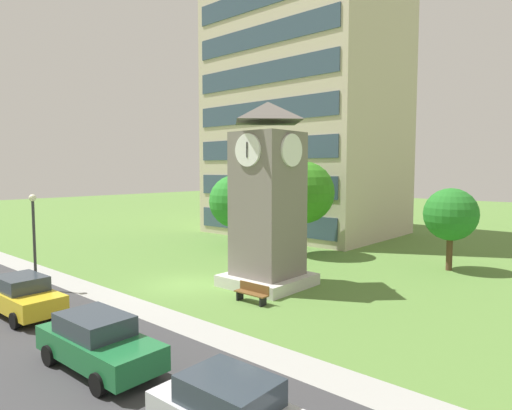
{
  "coord_description": "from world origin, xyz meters",
  "views": [
    {
      "loc": [
        18.14,
        -14.77,
        6.18
      ],
      "look_at": [
        1.7,
        3.93,
        4.18
      ],
      "focal_mm": 30.67,
      "sensor_mm": 36.0,
      "label": 1
    }
  ],
  "objects_px": {
    "tree_by_building": "(303,193)",
    "parked_car_yellow": "(23,296)",
    "tree_streetside": "(235,201)",
    "clock_tower": "(268,205)",
    "park_bench": "(252,293)",
    "street_lamp": "(34,230)",
    "tree_near_tower": "(451,215)",
    "parked_car_green": "(98,342)"
  },
  "relations": [
    {
      "from": "tree_by_building",
      "to": "parked_car_yellow",
      "type": "bearing_deg",
      "value": -93.49
    },
    {
      "from": "tree_streetside",
      "to": "clock_tower",
      "type": "bearing_deg",
      "value": -37.73
    },
    {
      "from": "park_bench",
      "to": "parked_car_yellow",
      "type": "xyz_separation_m",
      "value": [
        -6.07,
        -7.78,
        0.4
      ]
    },
    {
      "from": "clock_tower",
      "to": "tree_by_building",
      "type": "relative_size",
      "value": 1.43
    },
    {
      "from": "street_lamp",
      "to": "tree_by_building",
      "type": "distance_m",
      "value": 17.57
    },
    {
      "from": "parked_car_yellow",
      "to": "tree_by_building",
      "type": "bearing_deg",
      "value": 86.51
    },
    {
      "from": "clock_tower",
      "to": "park_bench",
      "type": "height_order",
      "value": "clock_tower"
    },
    {
      "from": "tree_by_building",
      "to": "parked_car_yellow",
      "type": "relative_size",
      "value": 1.56
    },
    {
      "from": "tree_near_tower",
      "to": "clock_tower",
      "type": "bearing_deg",
      "value": -121.25
    },
    {
      "from": "park_bench",
      "to": "tree_streetside",
      "type": "distance_m",
      "value": 15.13
    },
    {
      "from": "clock_tower",
      "to": "tree_streetside",
      "type": "height_order",
      "value": "clock_tower"
    },
    {
      "from": "tree_by_building",
      "to": "parked_car_green",
      "type": "xyz_separation_m",
      "value": [
        5.85,
        -19.27,
        -3.69
      ]
    },
    {
      "from": "tree_streetside",
      "to": "park_bench",
      "type": "bearing_deg",
      "value": -43.04
    },
    {
      "from": "clock_tower",
      "to": "street_lamp",
      "type": "relative_size",
      "value": 1.96
    },
    {
      "from": "street_lamp",
      "to": "tree_near_tower",
      "type": "relative_size",
      "value": 0.97
    },
    {
      "from": "tree_by_building",
      "to": "park_bench",
      "type": "bearing_deg",
      "value": -66.0
    },
    {
      "from": "parked_car_green",
      "to": "clock_tower",
      "type": "bearing_deg",
      "value": 102.0
    },
    {
      "from": "clock_tower",
      "to": "tree_by_building",
      "type": "xyz_separation_m",
      "value": [
        -3.51,
        8.23,
        0.23
      ]
    },
    {
      "from": "tree_near_tower",
      "to": "parked_car_green",
      "type": "distance_m",
      "value": 21.66
    },
    {
      "from": "park_bench",
      "to": "parked_car_yellow",
      "type": "relative_size",
      "value": 0.41
    },
    {
      "from": "tree_by_building",
      "to": "parked_car_green",
      "type": "relative_size",
      "value": 1.44
    },
    {
      "from": "tree_streetside",
      "to": "tree_near_tower",
      "type": "xyz_separation_m",
      "value": [
        15.53,
        2.85,
        -0.22
      ]
    },
    {
      "from": "tree_near_tower",
      "to": "parked_car_green",
      "type": "xyz_separation_m",
      "value": [
        -3.8,
        -21.16,
        -2.59
      ]
    },
    {
      "from": "clock_tower",
      "to": "tree_streetside",
      "type": "xyz_separation_m",
      "value": [
        -9.39,
        7.27,
        -0.64
      ]
    },
    {
      "from": "street_lamp",
      "to": "parked_car_yellow",
      "type": "bearing_deg",
      "value": -28.46
    },
    {
      "from": "clock_tower",
      "to": "parked_car_yellow",
      "type": "xyz_separation_m",
      "value": [
        -4.66,
        -10.6,
        -3.46
      ]
    },
    {
      "from": "street_lamp",
      "to": "parked_car_green",
      "type": "height_order",
      "value": "street_lamp"
    },
    {
      "from": "park_bench",
      "to": "tree_by_building",
      "type": "distance_m",
      "value": 12.77
    },
    {
      "from": "park_bench",
      "to": "street_lamp",
      "type": "distance_m",
      "value": 11.65
    },
    {
      "from": "clock_tower",
      "to": "park_bench",
      "type": "bearing_deg",
      "value": -63.4
    },
    {
      "from": "tree_near_tower",
      "to": "tree_by_building",
      "type": "bearing_deg",
      "value": -168.91
    },
    {
      "from": "tree_streetside",
      "to": "parked_car_yellow",
      "type": "bearing_deg",
      "value": -75.15
    },
    {
      "from": "parked_car_green",
      "to": "tree_streetside",
      "type": "bearing_deg",
      "value": 122.66
    },
    {
      "from": "parked_car_yellow",
      "to": "tree_near_tower",
      "type": "bearing_deg",
      "value": 62.48
    },
    {
      "from": "clock_tower",
      "to": "tree_streetside",
      "type": "relative_size",
      "value": 1.68
    },
    {
      "from": "tree_streetside",
      "to": "street_lamp",
      "type": "bearing_deg",
      "value": -86.18
    },
    {
      "from": "parked_car_yellow",
      "to": "park_bench",
      "type": "bearing_deg",
      "value": 52.04
    },
    {
      "from": "street_lamp",
      "to": "parked_car_green",
      "type": "bearing_deg",
      "value": -12.85
    },
    {
      "from": "park_bench",
      "to": "street_lamp",
      "type": "xyz_separation_m",
      "value": [
        -9.75,
        -5.79,
        2.68
      ]
    },
    {
      "from": "tree_streetside",
      "to": "tree_by_building",
      "type": "distance_m",
      "value": 6.03
    },
    {
      "from": "parked_car_yellow",
      "to": "parked_car_green",
      "type": "distance_m",
      "value": 7.02
    },
    {
      "from": "street_lamp",
      "to": "parked_car_yellow",
      "type": "xyz_separation_m",
      "value": [
        3.68,
        -1.99,
        -2.28
      ]
    }
  ]
}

